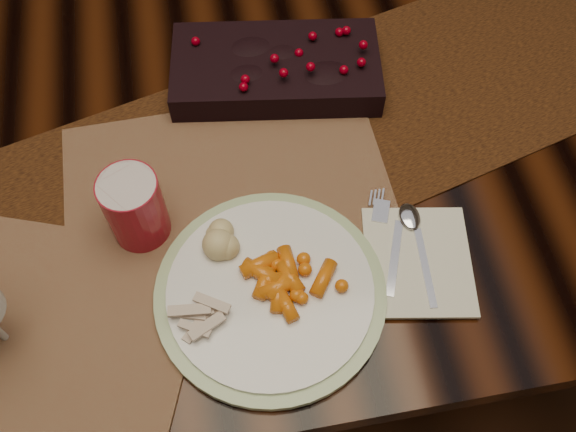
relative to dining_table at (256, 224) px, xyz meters
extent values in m
plane|color=black|center=(0.00, 0.00, -0.38)|extent=(5.00, 5.00, 0.00)
cube|color=black|center=(0.00, 0.00, 0.00)|extent=(1.80, 1.00, 0.75)
cube|color=#4E2A0C|center=(-0.05, -0.11, 0.38)|extent=(1.75, 0.81, 0.00)
cube|color=brown|center=(-0.05, -0.17, 0.38)|extent=(0.47, 0.35, 0.00)
cylinder|color=white|center=(-0.02, -0.33, 0.39)|extent=(0.31, 0.31, 0.02)
cube|color=silver|center=(0.19, -0.31, 0.38)|extent=(0.17, 0.18, 0.01)
cylinder|color=maroon|center=(-0.17, -0.20, 0.43)|extent=(0.10, 0.10, 0.11)
camera|label=1|loc=(-0.05, -0.66, 1.14)|focal=40.00mm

